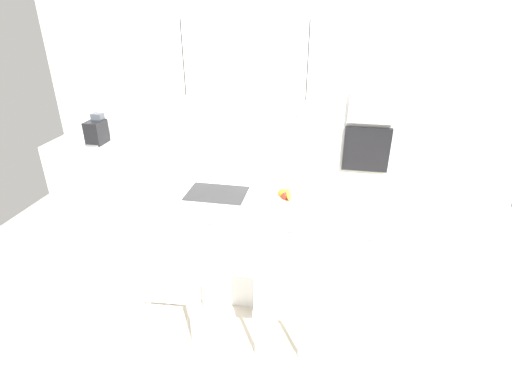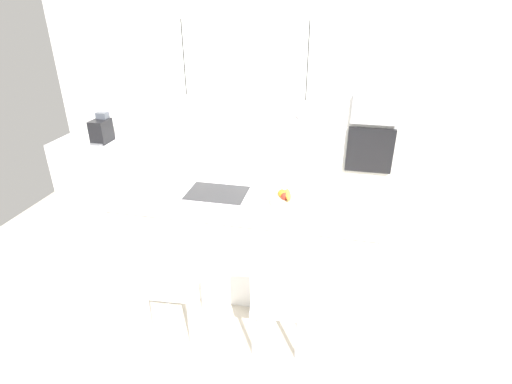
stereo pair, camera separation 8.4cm
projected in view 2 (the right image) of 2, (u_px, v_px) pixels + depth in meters
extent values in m
plane|color=beige|center=(247.00, 277.00, 4.11)|extent=(6.60, 6.60, 0.00)
cube|color=white|center=(276.00, 114.00, 4.99)|extent=(6.00, 0.10, 2.60)
cube|color=white|center=(246.00, 241.00, 3.91)|extent=(2.40, 0.86, 0.88)
cube|color=white|center=(246.00, 199.00, 3.71)|extent=(2.46, 0.92, 0.06)
cube|color=#2D2D30|center=(217.00, 193.00, 3.75)|extent=(0.56, 0.40, 0.02)
cylinder|color=silver|center=(224.00, 173.00, 3.91)|extent=(0.02, 0.02, 0.22)
cylinder|color=silver|center=(221.00, 166.00, 3.80)|extent=(0.02, 0.16, 0.02)
cylinder|color=beige|center=(284.00, 201.00, 3.54)|extent=(0.27, 0.27, 0.06)
sphere|color=#B22D1E|center=(285.00, 196.00, 3.49)|extent=(0.07, 0.07, 0.07)
sphere|color=olive|center=(285.00, 193.00, 3.54)|extent=(0.07, 0.07, 0.07)
sphere|color=orange|center=(282.00, 193.00, 3.54)|extent=(0.08, 0.08, 0.08)
ellipsoid|color=yellow|center=(288.00, 195.00, 3.47)|extent=(0.08, 0.19, 0.07)
cube|color=white|center=(100.00, 172.00, 5.50)|extent=(1.10, 0.60, 0.88)
cube|color=black|center=(101.00, 131.00, 5.21)|extent=(0.20, 0.28, 0.30)
cube|color=gray|center=(96.00, 145.00, 5.12)|extent=(0.16, 0.08, 0.02)
cube|color=#4C515B|center=(102.00, 115.00, 5.20)|extent=(0.14, 0.11, 0.08)
cube|color=#9E9EA3|center=(375.00, 110.00, 4.64)|extent=(0.54, 0.08, 0.34)
cube|color=black|center=(370.00, 150.00, 4.86)|extent=(0.56, 0.08, 0.56)
cube|color=silver|center=(175.00, 280.00, 3.33)|extent=(0.44, 0.49, 0.06)
cube|color=silver|center=(163.00, 275.00, 3.04)|extent=(0.39, 0.07, 0.38)
cylinder|color=#B2B2B7|center=(203.00, 290.00, 3.59)|extent=(0.04, 0.04, 0.44)
cylinder|color=#B2B2B7|center=(166.00, 286.00, 3.64)|extent=(0.04, 0.04, 0.44)
cylinder|color=#B2B2B7|center=(190.00, 322.00, 3.23)|extent=(0.04, 0.04, 0.44)
cylinder|color=#B2B2B7|center=(149.00, 318.00, 3.28)|extent=(0.04, 0.04, 0.44)
cube|color=white|center=(277.00, 299.00, 3.17)|extent=(0.45, 0.46, 0.06)
cube|color=white|center=(277.00, 292.00, 2.90)|extent=(0.39, 0.08, 0.40)
cylinder|color=#B2B2B7|center=(298.00, 307.00, 3.42)|extent=(0.04, 0.04, 0.40)
cylinder|color=#B2B2B7|center=(258.00, 304.00, 3.45)|extent=(0.04, 0.04, 0.40)
cylinder|color=#B2B2B7|center=(297.00, 339.00, 3.10)|extent=(0.04, 0.04, 0.40)
cylinder|color=#B2B2B7|center=(254.00, 335.00, 3.13)|extent=(0.04, 0.04, 0.40)
sphere|color=silver|center=(187.00, 105.00, 3.43)|extent=(0.19, 0.19, 0.19)
cylinder|color=black|center=(184.00, 58.00, 3.26)|extent=(0.01, 0.01, 0.60)
sphere|color=silver|center=(305.00, 112.00, 3.23)|extent=(0.19, 0.19, 0.19)
cylinder|color=black|center=(308.00, 62.00, 3.06)|extent=(0.01, 0.01, 0.60)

